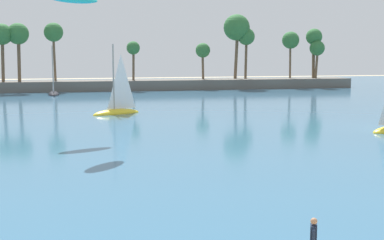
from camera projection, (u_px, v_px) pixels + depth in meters
name	position (u px, v px, depth m)	size (l,w,h in m)	color
sea	(95.00, 100.00, 72.85)	(220.00, 116.79, 0.06)	#33607F
palm_headland	(99.00, 69.00, 90.39)	(94.50, 6.05, 13.43)	#605B54
sailboat_near_shore	(53.00, 90.00, 81.78)	(2.03, 5.71, 8.14)	black
sailboat_mid_bay	(117.00, 107.00, 56.71)	(5.70, 3.84, 8.00)	yellow
kite_aloft_low_near_shore	(74.00, 0.00, 41.37)	(3.95, 1.34, 0.55)	#1EADB2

